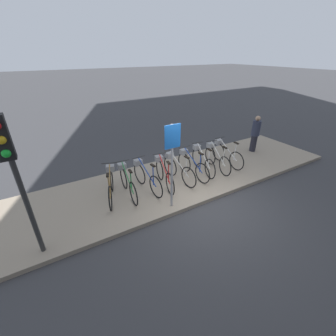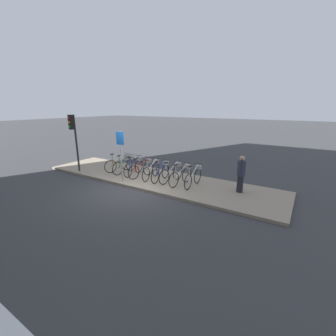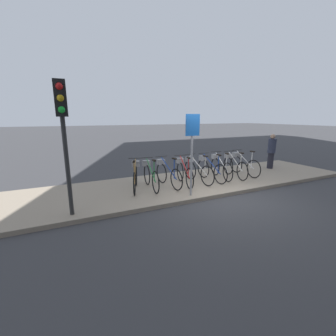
# 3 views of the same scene
# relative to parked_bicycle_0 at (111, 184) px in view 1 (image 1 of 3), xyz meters

# --- Properties ---
(ground_plane) EXTENTS (120.00, 120.00, 0.00)m
(ground_plane) POSITION_rel_parked_bicycle_0_xyz_m (2.22, -1.55, -0.57)
(ground_plane) COLOR #38383A
(sidewalk) EXTENTS (12.51, 3.09, 0.12)m
(sidewalk) POSITION_rel_parked_bicycle_0_xyz_m (2.22, -0.01, -0.51)
(sidewalk) COLOR gray
(sidewalk) RESTS_ON ground_plane
(parked_bicycle_0) EXTENTS (0.69, 1.59, 1.03)m
(parked_bicycle_0) POSITION_rel_parked_bicycle_0_xyz_m (0.00, 0.00, 0.00)
(parked_bicycle_0) COLOR black
(parked_bicycle_0) RESTS_ON sidewalk
(parked_bicycle_1) EXTENTS (0.46, 1.68, 1.03)m
(parked_bicycle_1) POSITION_rel_parked_bicycle_0_xyz_m (0.48, -0.08, 0.00)
(parked_bicycle_1) COLOR black
(parked_bicycle_1) RESTS_ON sidewalk
(parked_bicycle_2) EXTENTS (0.46, 1.67, 1.03)m
(parked_bicycle_2) POSITION_rel_parked_bicycle_0_xyz_m (1.09, -0.08, 0.00)
(parked_bicycle_2) COLOR black
(parked_bicycle_2) RESTS_ON sidewalk
(parked_bicycle_3) EXTENTS (0.47, 1.66, 1.03)m
(parked_bicycle_3) POSITION_rel_parked_bicycle_0_xyz_m (1.68, -0.16, 0.00)
(parked_bicycle_3) COLOR black
(parked_bicycle_3) RESTS_ON sidewalk
(parked_bicycle_4) EXTENTS (0.46, 1.67, 1.03)m
(parked_bicycle_4) POSITION_rel_parked_bicycle_0_xyz_m (2.24, -0.11, 0.00)
(parked_bicycle_4) COLOR black
(parked_bicycle_4) RESTS_ON sidewalk
(parked_bicycle_5) EXTENTS (0.46, 1.68, 1.03)m
(parked_bicycle_5) POSITION_rel_parked_bicycle_0_xyz_m (2.81, -0.12, 0.00)
(parked_bicycle_5) COLOR black
(parked_bicycle_5) RESTS_ON sidewalk
(parked_bicycle_6) EXTENTS (0.47, 1.66, 1.03)m
(parked_bicycle_6) POSITION_rel_parked_bicycle_0_xyz_m (3.36, -0.01, 0.00)
(parked_bicycle_6) COLOR black
(parked_bicycle_6) RESTS_ON sidewalk
(parked_bicycle_7) EXTENTS (0.46, 1.66, 1.03)m
(parked_bicycle_7) POSITION_rel_parked_bicycle_0_xyz_m (3.92, -0.12, 0.00)
(parked_bicycle_7) COLOR black
(parked_bicycle_7) RESTS_ON sidewalk
(parked_bicycle_8) EXTENTS (0.46, 1.68, 1.03)m
(parked_bicycle_8) POSITION_rel_parked_bicycle_0_xyz_m (4.49, -0.01, 0.00)
(parked_bicycle_8) COLOR black
(parked_bicycle_8) RESTS_ON sidewalk
(pedestrian) EXTENTS (0.34, 0.34, 1.55)m
(pedestrian) POSITION_rel_parked_bicycle_0_xyz_m (6.44, 0.33, 0.36)
(pedestrian) COLOR #23232D
(pedestrian) RESTS_ON sidewalk
(traffic_light) EXTENTS (0.24, 0.40, 3.05)m
(traffic_light) POSITION_rel_parked_bicycle_0_xyz_m (-1.96, -1.32, 1.76)
(traffic_light) COLOR #2D2D2D
(traffic_light) RESTS_ON sidewalk
(sign_post) EXTENTS (0.44, 0.07, 2.37)m
(sign_post) POSITION_rel_parked_bicycle_0_xyz_m (1.32, -1.26, 1.16)
(sign_post) COLOR #99999E
(sign_post) RESTS_ON sidewalk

